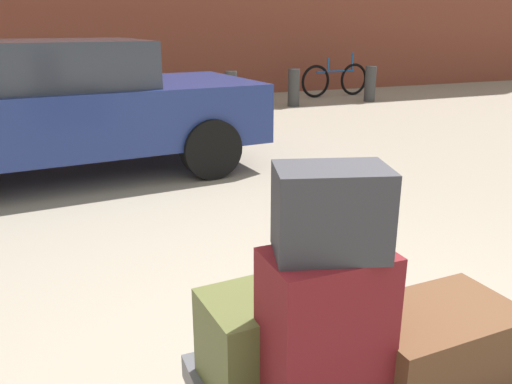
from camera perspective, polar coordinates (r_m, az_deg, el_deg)
suitcase_maroon_rear_right at (r=1.69m, az=7.64°, el=-15.81°), size 0.38×0.25×0.59m
suitcase_brown_stacked_top at (r=2.02m, az=19.31°, el=-15.70°), size 0.59×0.39×0.28m
duffel_bag_olive_center at (r=1.93m, az=3.04°, el=-15.35°), size 0.60×0.36×0.34m
duffel_bag_charcoal_topmost_pile at (r=1.50m, az=8.31°, el=-2.15°), size 0.37×0.30×0.27m
parked_car at (r=5.86m, az=-22.17°, el=8.87°), size 4.44×2.22×1.42m
bicycle_leaning at (r=12.06m, az=8.79°, el=12.24°), size 1.76×0.17×0.96m
bollard_kerb_near at (r=9.95m, az=-2.80°, el=11.19°), size 0.23×0.23×0.74m
bollard_kerb_mid at (r=10.46m, az=4.22°, el=11.50°), size 0.23×0.23×0.74m
bollard_kerb_far at (r=11.37m, az=12.58°, el=11.66°), size 0.23×0.23×0.74m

